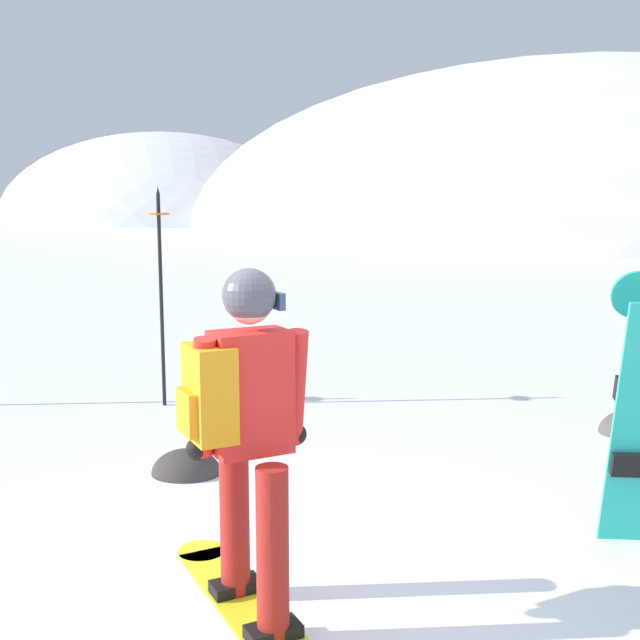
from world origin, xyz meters
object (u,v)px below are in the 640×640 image
object	(u,v)px
snowboarder_main	(245,437)
spare_snowboard	(637,413)
rock_mid	(186,473)
piste_marker_near	(161,283)
rock_dark	(633,433)

from	to	relation	value
snowboarder_main	spare_snowboard	world-z (taller)	snowboarder_main
spare_snowboard	rock_mid	xyz separation A→B (m)	(-2.87, 1.08, -0.82)
spare_snowboard	piste_marker_near	world-z (taller)	piste_marker_near
snowboarder_main	rock_dark	xyz separation A→B (m)	(2.83, 3.25, -0.92)
snowboarder_main	rock_mid	distance (m)	2.33
rock_mid	piste_marker_near	bearing A→B (deg)	109.62
piste_marker_near	rock_dark	size ratio (longest dim) A/B	3.64
spare_snowboard	piste_marker_near	distance (m)	4.63
snowboarder_main	rock_mid	world-z (taller)	snowboarder_main
spare_snowboard	rock_dark	distance (m)	2.58
snowboarder_main	rock_dark	size ratio (longest dim) A/B	2.94
piste_marker_near	rock_mid	size ratio (longest dim) A/B	4.10
rock_dark	rock_mid	size ratio (longest dim) A/B	1.13
rock_dark	rock_mid	distance (m)	3.83
spare_snowboard	rock_mid	bearing A→B (deg)	159.47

